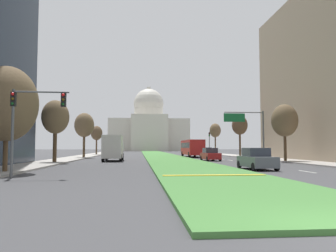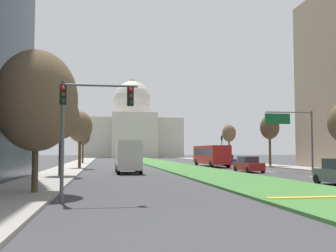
{
  "view_description": "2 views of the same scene",
  "coord_description": "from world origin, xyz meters",
  "px_view_note": "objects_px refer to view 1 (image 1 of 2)",
  "views": [
    {
      "loc": [
        -4.4,
        -6.41,
        1.81
      ],
      "look_at": [
        0.27,
        45.19,
        5.1
      ],
      "focal_mm": 34.85,
      "sensor_mm": 36.0,
      "label": 1
    },
    {
      "loc": [
        -10.0,
        -3.95,
        2.19
      ],
      "look_at": [
        -0.83,
        52.24,
        5.83
      ],
      "focal_mm": 42.12,
      "sensor_mm": 36.0,
      "label": 2
    }
  ],
  "objects_px": {
    "overhead_guide_sign": "(249,125)",
    "street_tree_left_mid": "(55,118)",
    "street_tree_right_mid": "(285,121)",
    "street_tree_right_distant": "(215,131)",
    "street_tree_left_far": "(84,125)",
    "sedan_lead_stopped": "(257,159)",
    "city_bus": "(192,147)",
    "box_truck_delivery": "(113,148)",
    "sedan_midblock": "(210,155)",
    "sedan_distant": "(206,152)",
    "street_tree_right_far": "(240,125)",
    "street_tree_left_distant": "(97,133)",
    "capitol_building": "(149,129)",
    "traffic_light_far_right": "(209,140)",
    "traffic_light_near_left": "(28,113)",
    "street_tree_left_near": "(7,104)"
  },
  "relations": [
    {
      "from": "capitol_building",
      "to": "street_tree_right_distant",
      "type": "xyz_separation_m",
      "value": [
        13.0,
        -71.04,
        -4.31
      ]
    },
    {
      "from": "sedan_midblock",
      "to": "overhead_guide_sign",
      "type": "bearing_deg",
      "value": -2.32
    },
    {
      "from": "street_tree_left_mid",
      "to": "street_tree_right_mid",
      "type": "relative_size",
      "value": 1.01
    },
    {
      "from": "street_tree_right_mid",
      "to": "sedan_midblock",
      "type": "bearing_deg",
      "value": 149.69
    },
    {
      "from": "street_tree_left_near",
      "to": "street_tree_left_mid",
      "type": "relative_size",
      "value": 1.06
    },
    {
      "from": "street_tree_left_mid",
      "to": "street_tree_left_distant",
      "type": "bearing_deg",
      "value": 90.17
    },
    {
      "from": "city_bus",
      "to": "box_truck_delivery",
      "type": "bearing_deg",
      "value": -130.37
    },
    {
      "from": "sedan_midblock",
      "to": "box_truck_delivery",
      "type": "xyz_separation_m",
      "value": [
        -12.46,
        0.1,
        0.9
      ]
    },
    {
      "from": "traffic_light_near_left",
      "to": "street_tree_left_mid",
      "type": "xyz_separation_m",
      "value": [
        -2.63,
        16.95,
        1.22
      ]
    },
    {
      "from": "street_tree_right_mid",
      "to": "sedan_lead_stopped",
      "type": "distance_m",
      "value": 14.72
    },
    {
      "from": "street_tree_left_near",
      "to": "sedan_lead_stopped",
      "type": "height_order",
      "value": "street_tree_left_near"
    },
    {
      "from": "street_tree_right_mid",
      "to": "sedan_midblock",
      "type": "distance_m",
      "value": 10.05
    },
    {
      "from": "street_tree_left_far",
      "to": "street_tree_left_near",
      "type": "bearing_deg",
      "value": -90.9
    },
    {
      "from": "capitol_building",
      "to": "street_tree_left_distant",
      "type": "xyz_separation_m",
      "value": [
        -13.64,
        -70.91,
        -5.01
      ]
    },
    {
      "from": "traffic_light_far_right",
      "to": "street_tree_left_near",
      "type": "height_order",
      "value": "street_tree_left_near"
    },
    {
      "from": "street_tree_right_mid",
      "to": "city_bus",
      "type": "bearing_deg",
      "value": 111.97
    },
    {
      "from": "street_tree_left_mid",
      "to": "sedan_lead_stopped",
      "type": "distance_m",
      "value": 22.14
    },
    {
      "from": "street_tree_right_far",
      "to": "box_truck_delivery",
      "type": "distance_m",
      "value": 24.36
    },
    {
      "from": "street_tree_left_mid",
      "to": "street_tree_right_mid",
      "type": "height_order",
      "value": "street_tree_left_mid"
    },
    {
      "from": "street_tree_left_distant",
      "to": "capitol_building",
      "type": "bearing_deg",
      "value": 79.11
    },
    {
      "from": "overhead_guide_sign",
      "to": "street_tree_left_mid",
      "type": "bearing_deg",
      "value": -168.61
    },
    {
      "from": "capitol_building",
      "to": "traffic_light_far_right",
      "type": "bearing_deg",
      "value": -80.55
    },
    {
      "from": "sedan_lead_stopped",
      "to": "city_bus",
      "type": "height_order",
      "value": "city_bus"
    },
    {
      "from": "street_tree_left_far",
      "to": "sedan_distant",
      "type": "distance_m",
      "value": 22.8
    },
    {
      "from": "capitol_building",
      "to": "overhead_guide_sign",
      "type": "height_order",
      "value": "capitol_building"
    },
    {
      "from": "sedan_lead_stopped",
      "to": "street_tree_left_far",
      "type": "bearing_deg",
      "value": 123.62
    },
    {
      "from": "street_tree_right_distant",
      "to": "sedan_midblock",
      "type": "xyz_separation_m",
      "value": [
        -8.13,
        -31.23,
        -4.68
      ]
    },
    {
      "from": "traffic_light_near_left",
      "to": "sedan_midblock",
      "type": "distance_m",
      "value": 27.14
    },
    {
      "from": "street_tree_left_mid",
      "to": "city_bus",
      "type": "xyz_separation_m",
      "value": [
        18.47,
        19.77,
        -3.25
      ]
    },
    {
      "from": "capitol_building",
      "to": "traffic_light_far_right",
      "type": "xyz_separation_m",
      "value": [
        11.74,
        -70.52,
        -6.45
      ]
    },
    {
      "from": "sedan_distant",
      "to": "overhead_guide_sign",
      "type": "bearing_deg",
      "value": -84.34
    },
    {
      "from": "traffic_light_far_right",
      "to": "street_tree_right_distant",
      "type": "relative_size",
      "value": 0.73
    },
    {
      "from": "street_tree_right_distant",
      "to": "street_tree_left_distant",
      "type": "bearing_deg",
      "value": 179.72
    },
    {
      "from": "traffic_light_near_left",
      "to": "capitol_building",
      "type": "bearing_deg",
      "value": 84.98
    },
    {
      "from": "street_tree_right_far",
      "to": "box_truck_delivery",
      "type": "bearing_deg",
      "value": -148.26
    },
    {
      "from": "street_tree_right_mid",
      "to": "box_truck_delivery",
      "type": "distance_m",
      "value": 21.17
    },
    {
      "from": "street_tree_right_distant",
      "to": "street_tree_left_far",
      "type": "bearing_deg",
      "value": -141.33
    },
    {
      "from": "street_tree_right_distant",
      "to": "box_truck_delivery",
      "type": "xyz_separation_m",
      "value": [
        -20.59,
        -31.13,
        -3.78
      ]
    },
    {
      "from": "overhead_guide_sign",
      "to": "street_tree_left_mid",
      "type": "xyz_separation_m",
      "value": [
        -23.49,
        -4.73,
        0.38
      ]
    },
    {
      "from": "overhead_guide_sign",
      "to": "street_tree_left_near",
      "type": "relative_size",
      "value": 0.89
    },
    {
      "from": "overhead_guide_sign",
      "to": "street_tree_right_mid",
      "type": "bearing_deg",
      "value": -57.33
    },
    {
      "from": "traffic_light_near_left",
      "to": "sedan_distant",
      "type": "distance_m",
      "value": 44.28
    },
    {
      "from": "street_tree_left_mid",
      "to": "street_tree_right_far",
      "type": "distance_m",
      "value": 31.79
    },
    {
      "from": "street_tree_right_far",
      "to": "street_tree_left_distant",
      "type": "xyz_separation_m",
      "value": [
        -26.52,
        18.6,
        -0.7
      ]
    },
    {
      "from": "street_tree_left_mid",
      "to": "capitol_building",
      "type": "bearing_deg",
      "value": 82.81
    },
    {
      "from": "street_tree_left_near",
      "to": "street_tree_right_mid",
      "type": "relative_size",
      "value": 1.07
    },
    {
      "from": "street_tree_left_far",
      "to": "sedan_midblock",
      "type": "height_order",
      "value": "street_tree_left_far"
    },
    {
      "from": "city_bus",
      "to": "sedan_distant",
      "type": "bearing_deg",
      "value": 44.32
    },
    {
      "from": "overhead_guide_sign",
      "to": "city_bus",
      "type": "xyz_separation_m",
      "value": [
        -5.01,
        15.04,
        -2.87
      ]
    },
    {
      "from": "street_tree_left_mid",
      "to": "sedan_distant",
      "type": "xyz_separation_m",
      "value": [
        21.69,
        22.91,
        -4.23
      ]
    }
  ]
}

